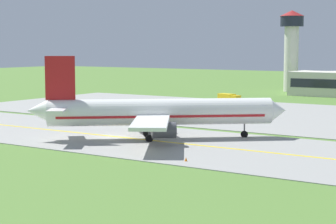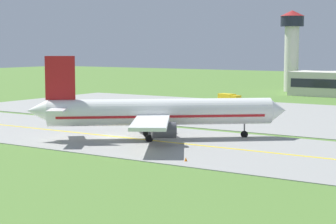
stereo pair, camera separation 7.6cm
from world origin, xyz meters
TOP-DOWN VIEW (x-y plane):
  - ground_plane at (0.00, 0.00)m, footprint 500.00×500.00m
  - taxiway_strip at (0.00, 0.00)m, footprint 240.00×28.00m
  - apron_pad at (10.00, 42.00)m, footprint 140.00×52.00m
  - taxiway_centreline at (0.00, 0.00)m, footprint 220.00×0.60m
  - airplane_lead at (6.98, 1.91)m, footprint 33.01×29.47m
  - service_truck_baggage at (-9.50, 57.04)m, footprint 6.33×3.67m
  - service_truck_fuel at (0.58, 31.93)m, footprint 6.31×4.36m
  - control_tower at (-13.34, 106.00)m, footprint 7.60×7.60m
  - traffic_cone_mid_edge at (20.11, -11.22)m, footprint 0.44×0.44m

SIDE VIEW (x-z plane):
  - ground_plane at x=0.00m, z-range 0.00..0.00m
  - taxiway_strip at x=0.00m, z-range 0.00..0.10m
  - apron_pad at x=10.00m, z-range 0.00..0.10m
  - taxiway_centreline at x=0.00m, z-range 0.10..0.11m
  - traffic_cone_mid_edge at x=20.11m, z-range 0.00..0.60m
  - service_truck_baggage at x=-9.50m, z-range 0.23..2.83m
  - service_truck_fuel at x=0.58m, z-range 0.23..2.83m
  - airplane_lead at x=6.98m, z-range -2.22..10.48m
  - control_tower at x=-13.34m, z-range 2.67..27.86m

